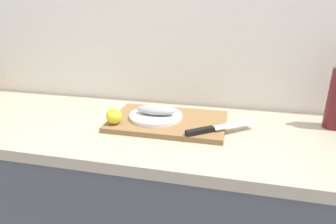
# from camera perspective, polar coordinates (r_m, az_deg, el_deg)

# --- Properties ---
(back_wall) EXTENTS (3.20, 0.05, 2.50)m
(back_wall) POSITION_cam_1_polar(r_m,az_deg,el_deg) (1.38, -1.33, 16.18)
(back_wall) COLOR white
(back_wall) RESTS_ON ground_plane
(kitchen_counter) EXTENTS (2.00, 0.60, 0.90)m
(kitchen_counter) POSITION_cam_1_polar(r_m,az_deg,el_deg) (1.40, -4.62, -19.84)
(kitchen_counter) COLOR #4C5159
(kitchen_counter) RESTS_ON ground_plane
(cutting_board) EXTENTS (0.45, 0.29, 0.02)m
(cutting_board) POSITION_cam_1_polar(r_m,az_deg,el_deg) (1.17, 0.00, -1.84)
(cutting_board) COLOR olive
(cutting_board) RESTS_ON kitchen_counter
(white_plate) EXTENTS (0.21, 0.21, 0.01)m
(white_plate) POSITION_cam_1_polar(r_m,az_deg,el_deg) (1.18, -2.38, -0.78)
(white_plate) COLOR white
(white_plate) RESTS_ON cutting_board
(fish_fillet) EXTENTS (0.16, 0.07, 0.04)m
(fish_fillet) POSITION_cam_1_polar(r_m,az_deg,el_deg) (1.17, -2.40, 0.39)
(fish_fillet) COLOR #999E99
(fish_fillet) RESTS_ON white_plate
(chef_knife) EXTENTS (0.25, 0.20, 0.02)m
(chef_knife) POSITION_cam_1_polar(r_m,az_deg,el_deg) (1.07, 8.74, -3.22)
(chef_knife) COLOR silver
(chef_knife) RESTS_ON cutting_board
(lemon_0) EXTENTS (0.06, 0.06, 0.06)m
(lemon_0) POSITION_cam_1_polar(r_m,az_deg,el_deg) (1.13, -10.49, -0.79)
(lemon_0) COLOR yellow
(lemon_0) RESTS_ON cutting_board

